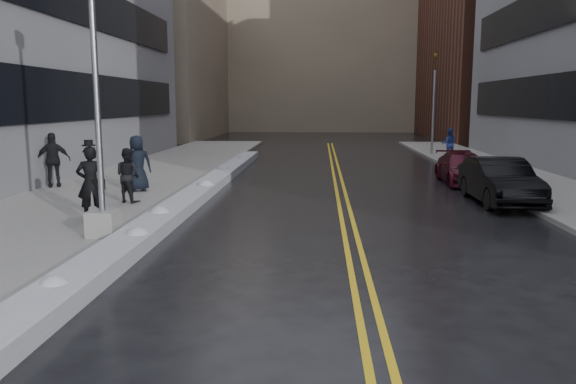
# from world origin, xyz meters

# --- Properties ---
(ground) EXTENTS (160.00, 160.00, 0.00)m
(ground) POSITION_xyz_m (0.00, 0.00, 0.00)
(ground) COLOR black
(ground) RESTS_ON ground
(sidewalk_west) EXTENTS (5.50, 50.00, 0.15)m
(sidewalk_west) POSITION_xyz_m (-5.75, 10.00, 0.07)
(sidewalk_west) COLOR gray
(sidewalk_west) RESTS_ON ground
(sidewalk_east) EXTENTS (4.00, 50.00, 0.15)m
(sidewalk_east) POSITION_xyz_m (10.00, 10.00, 0.07)
(sidewalk_east) COLOR gray
(sidewalk_east) RESTS_ON ground
(lane_line_left) EXTENTS (0.12, 50.00, 0.01)m
(lane_line_left) POSITION_xyz_m (2.35, 10.00, 0.00)
(lane_line_left) COLOR gold
(lane_line_left) RESTS_ON ground
(lane_line_right) EXTENTS (0.12, 50.00, 0.01)m
(lane_line_right) POSITION_xyz_m (2.65, 10.00, 0.00)
(lane_line_right) COLOR gold
(lane_line_right) RESTS_ON ground
(snow_ridge) EXTENTS (0.90, 30.00, 0.34)m
(snow_ridge) POSITION_xyz_m (-2.45, 8.00, 0.17)
(snow_ridge) COLOR #BABCC3
(snow_ridge) RESTS_ON ground
(building_west_far) EXTENTS (14.00, 22.00, 18.00)m
(building_west_far) POSITION_xyz_m (-15.50, 44.00, 9.00)
(building_west_far) COLOR gray
(building_west_far) RESTS_ON ground
(building_far) EXTENTS (36.00, 16.00, 22.00)m
(building_far) POSITION_xyz_m (2.00, 60.00, 11.00)
(building_far) COLOR gray
(building_far) RESTS_ON ground
(lamppost) EXTENTS (0.65, 0.65, 7.62)m
(lamppost) POSITION_xyz_m (-3.30, 2.00, 2.53)
(lamppost) COLOR gray
(lamppost) RESTS_ON sidewalk_west
(fire_hydrant) EXTENTS (0.26, 0.26, 0.73)m
(fire_hydrant) POSITION_xyz_m (9.00, 10.00, 0.55)
(fire_hydrant) COLOR maroon
(fire_hydrant) RESTS_ON sidewalk_east
(traffic_signal) EXTENTS (0.16, 0.20, 6.00)m
(traffic_signal) POSITION_xyz_m (8.50, 24.00, 3.40)
(traffic_signal) COLOR gray
(traffic_signal) RESTS_ON sidewalk_east
(pedestrian_fedora) EXTENTS (0.85, 0.72, 1.96)m
(pedestrian_fedora) POSITION_xyz_m (-4.31, 3.80, 1.13)
(pedestrian_fedora) COLOR black
(pedestrian_fedora) RESTS_ON sidewalk_west
(pedestrian_b) EXTENTS (1.02, 0.93, 1.70)m
(pedestrian_b) POSITION_xyz_m (-4.23, 6.47, 1.00)
(pedestrian_b) COLOR black
(pedestrian_b) RESTS_ON sidewalk_west
(pedestrian_c) EXTENTS (1.13, 0.96, 1.97)m
(pedestrian_c) POSITION_xyz_m (-4.66, 8.69, 1.13)
(pedestrian_c) COLOR black
(pedestrian_c) RESTS_ON sidewalk_west
(pedestrian_d) EXTENTS (1.27, 0.92, 2.01)m
(pedestrian_d) POSITION_xyz_m (-8.05, 9.46, 1.15)
(pedestrian_d) COLOR black
(pedestrian_d) RESTS_ON sidewalk_west
(pedestrian_east) EXTENTS (0.85, 0.69, 1.68)m
(pedestrian_east) POSITION_xyz_m (8.86, 21.09, 0.99)
(pedestrian_east) COLOR navy
(pedestrian_east) RESTS_ON sidewalk_east
(car_black) EXTENTS (1.64, 4.52, 1.48)m
(car_black) POSITION_xyz_m (7.50, 7.69, 0.74)
(car_black) COLOR black
(car_black) RESTS_ON ground
(car_maroon) EXTENTS (1.80, 4.27, 1.23)m
(car_maroon) POSITION_xyz_m (7.50, 12.36, 0.62)
(car_maroon) COLOR #400A18
(car_maroon) RESTS_ON ground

